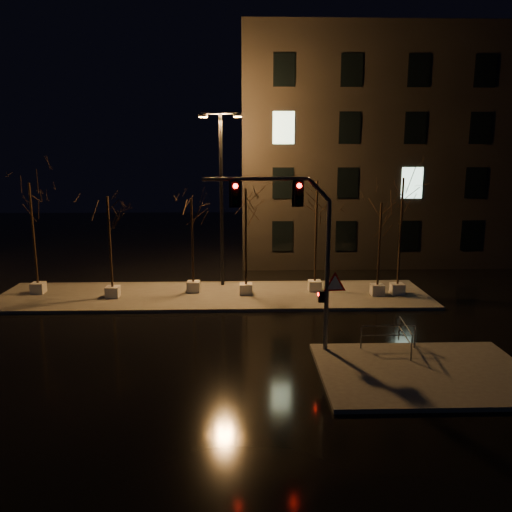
{
  "coord_description": "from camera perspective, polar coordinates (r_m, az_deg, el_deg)",
  "views": [
    {
      "loc": [
        1.42,
        -18.82,
        7.18
      ],
      "look_at": [
        2.07,
        2.8,
        2.8
      ],
      "focal_mm": 35.0,
      "sensor_mm": 36.0,
      "label": 1
    }
  ],
  "objects": [
    {
      "name": "tree_6",
      "position": [
        25.98,
        16.36,
        5.68
      ],
      "size": [
        1.8,
        1.8,
        6.1
      ],
      "color": "beige",
      "rests_on": "median"
    },
    {
      "name": "tree_5",
      "position": [
        25.66,
        14.04,
        3.62
      ],
      "size": [
        1.8,
        1.8,
        4.86
      ],
      "color": "beige",
      "rests_on": "median"
    },
    {
      "name": "tree_1",
      "position": [
        25.5,
        -16.51,
        4.05
      ],
      "size": [
        1.8,
        1.8,
        5.21
      ],
      "color": "beige",
      "rests_on": "median"
    },
    {
      "name": "tree_2",
      "position": [
        25.71,
        -7.36,
        4.15
      ],
      "size": [
        1.8,
        1.8,
        5.01
      ],
      "color": "beige",
      "rests_on": "median"
    },
    {
      "name": "sidewalk_corner",
      "position": [
        17.95,
        18.7,
        -12.51
      ],
      "size": [
        7.0,
        5.0,
        0.15
      ],
      "primitive_type": "cube",
      "color": "#4A4842",
      "rests_on": "ground"
    },
    {
      "name": "streetlight_main",
      "position": [
        26.83,
        -3.99,
        7.73
      ],
      "size": [
        2.29,
        0.66,
        9.19
      ],
      "rotation": [
        0.0,
        0.0,
        -0.18
      ],
      "color": "black",
      "rests_on": "median"
    },
    {
      "name": "tree_3",
      "position": [
        24.97,
        -1.19,
        4.95
      ],
      "size": [
        1.8,
        1.8,
        5.54
      ],
      "color": "beige",
      "rests_on": "median"
    },
    {
      "name": "tree_0",
      "position": [
        27.57,
        -24.31,
        5.01
      ],
      "size": [
        1.8,
        1.8,
        5.83
      ],
      "color": "beige",
      "rests_on": "median"
    },
    {
      "name": "traffic_signal_mast",
      "position": [
        17.61,
        5.03,
        1.95
      ],
      "size": [
        5.16,
        0.46,
        6.3
      ],
      "rotation": [
        0.0,
        0.0,
        0.07
      ],
      "color": "#5B5E63",
      "rests_on": "sidewalk_corner"
    },
    {
      "name": "guard_rail_a",
      "position": [
        19.26,
        14.86,
        -8.54
      ],
      "size": [
        2.05,
        0.05,
        0.88
      ],
      "rotation": [
        0.0,
        0.0,
        -0.0
      ],
      "color": "#5B5E63",
      "rests_on": "sidewalk_corner"
    },
    {
      "name": "guard_rail_b",
      "position": [
        19.25,
        16.69,
        -8.5
      ],
      "size": [
        0.24,
        2.03,
        0.96
      ],
      "rotation": [
        0.0,
        0.0,
        1.48
      ],
      "color": "#5B5E63",
      "rests_on": "sidewalk_corner"
    },
    {
      "name": "building",
      "position": [
        38.91,
        17.51,
        11.4
      ],
      "size": [
        25.0,
        12.0,
        15.0
      ],
      "primitive_type": "cube",
      "color": "black",
      "rests_on": "ground"
    },
    {
      "name": "median",
      "position": [
        25.86,
        -4.81,
        -4.54
      ],
      "size": [
        22.0,
        5.0,
        0.15
      ],
      "primitive_type": "cube",
      "color": "#4A4842",
      "rests_on": "ground"
    },
    {
      "name": "tree_4",
      "position": [
        25.77,
        6.94,
        5.71
      ],
      "size": [
        1.8,
        1.8,
        5.92
      ],
      "color": "beige",
      "rests_on": "median"
    },
    {
      "name": "ground",
      "position": [
        20.19,
        -5.71,
        -9.44
      ],
      "size": [
        90.0,
        90.0,
        0.0
      ],
      "primitive_type": "plane",
      "color": "black",
      "rests_on": "ground"
    }
  ]
}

